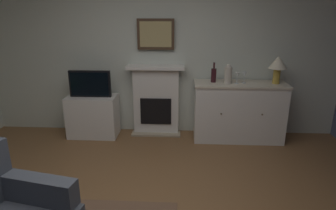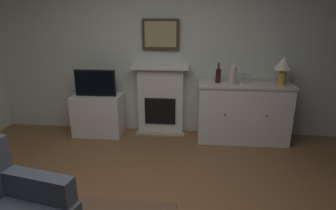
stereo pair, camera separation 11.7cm
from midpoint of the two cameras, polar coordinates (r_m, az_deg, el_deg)
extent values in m
cube|color=silver|center=(4.53, -2.40, 10.71)|extent=(5.50, 0.06, 2.62)
cube|color=white|center=(4.59, -3.04, 0.72)|extent=(0.70, 0.18, 1.05)
cube|color=tan|center=(4.67, -3.07, -5.62)|extent=(0.77, 0.20, 0.03)
cube|color=black|center=(4.54, -3.14, -1.26)|extent=(0.48, 0.02, 0.42)
cube|color=white|center=(4.43, -3.20, 7.42)|extent=(0.87, 0.27, 0.05)
cube|color=#473323|center=(4.43, -3.21, 13.67)|extent=(0.55, 0.03, 0.45)
cube|color=tan|center=(4.42, -3.23, 13.65)|extent=(0.47, 0.01, 0.37)
cube|color=white|center=(4.48, 12.90, -1.46)|extent=(1.31, 0.45, 0.85)
cube|color=beige|center=(4.36, 13.30, 4.02)|extent=(1.34, 0.48, 0.03)
sphere|color=brown|center=(4.20, 9.58, -1.72)|extent=(0.02, 0.02, 0.02)
sphere|color=brown|center=(4.31, 17.24, -1.81)|extent=(0.02, 0.02, 0.02)
cylinder|color=#B79338|center=(4.45, 19.78, 5.37)|extent=(0.10, 0.10, 0.22)
cone|color=#EFE5C6|center=(4.41, 20.06, 7.90)|extent=(0.26, 0.26, 0.18)
cylinder|color=#331419|center=(4.32, 8.16, 5.76)|extent=(0.08, 0.08, 0.20)
cylinder|color=#331419|center=(4.29, 8.24, 7.65)|extent=(0.03, 0.03, 0.09)
cylinder|color=silver|center=(4.31, 12.54, 4.15)|extent=(0.06, 0.06, 0.00)
cylinder|color=silver|center=(4.30, 12.58, 4.77)|extent=(0.01, 0.01, 0.09)
cone|color=silver|center=(4.28, 12.66, 5.81)|extent=(0.07, 0.07, 0.07)
cylinder|color=silver|center=(4.37, 13.89, 4.24)|extent=(0.06, 0.06, 0.00)
cylinder|color=silver|center=(4.36, 13.93, 4.84)|extent=(0.01, 0.01, 0.09)
cone|color=silver|center=(4.34, 14.01, 5.87)|extent=(0.07, 0.07, 0.07)
cylinder|color=beige|center=(4.25, 10.92, 5.70)|extent=(0.11, 0.11, 0.24)
sphere|color=beige|center=(4.23, 11.02, 7.29)|extent=(0.08, 0.08, 0.08)
cube|color=white|center=(4.70, -15.13, -2.09)|extent=(0.75, 0.42, 0.64)
cube|color=black|center=(4.54, -15.74, 4.02)|extent=(0.62, 0.06, 0.40)
cube|color=black|center=(4.50, -15.87, 3.92)|extent=(0.57, 0.01, 0.35)
cube|color=#474C56|center=(2.67, -25.80, -14.55)|extent=(0.73, 0.28, 0.22)
camera|label=1|loc=(0.06, -91.17, -0.38)|focal=31.12mm
camera|label=2|loc=(0.06, 88.83, 0.38)|focal=31.12mm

